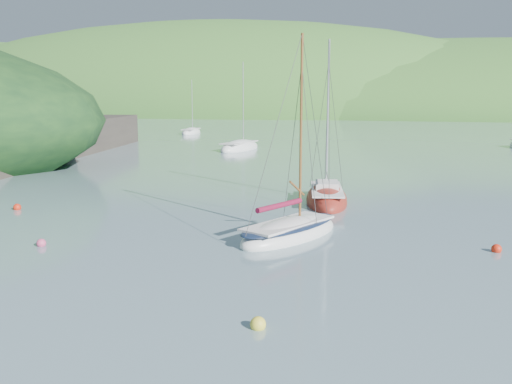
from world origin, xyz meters
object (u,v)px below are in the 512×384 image
(distant_sloop_a, at_px, (240,148))
(distant_sloop_c, at_px, (191,133))
(daysailer_white, at_px, (290,232))
(sloop_red, at_px, (327,199))

(distant_sloop_a, bearing_deg, distant_sloop_c, 134.58)
(daysailer_white, xyz_separation_m, distant_sloop_c, (-28.89, 58.57, -0.06))
(sloop_red, bearing_deg, distant_sloop_a, 105.88)
(distant_sloop_c, bearing_deg, distant_sloop_a, -60.14)
(distant_sloop_a, xyz_separation_m, distant_sloop_c, (-14.90, 21.89, -0.02))
(sloop_red, bearing_deg, distant_sloop_c, 109.18)
(daysailer_white, distance_m, sloop_red, 8.62)
(daysailer_white, distance_m, distant_sloop_a, 39.26)
(distant_sloop_a, distance_m, distant_sloop_c, 26.48)
(distant_sloop_c, bearing_deg, daysailer_white, -68.12)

